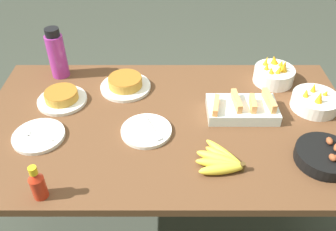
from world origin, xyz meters
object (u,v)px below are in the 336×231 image
object	(u,v)px
hot_sauce_bottle	(38,184)
frittata_plate_side	(62,98)
skillet	(326,156)
banana_bunch	(222,161)
frittata_plate_center	(125,84)
water_bottle	(57,54)
fruit_bowl_citrus	(315,101)
empty_plate_far_left	(39,136)
melon_tray	(242,108)
empty_plate_near_front	(146,131)
fruit_bowl_mango	(274,74)

from	to	relation	value
hot_sauce_bottle	frittata_plate_side	bearing A→B (deg)	95.40
skillet	banana_bunch	bearing A→B (deg)	-128.60
frittata_plate_center	hot_sauce_bottle	distance (m)	0.69
banana_bunch	frittata_plate_center	xyz separation A→B (m)	(-0.41, 0.50, 0.01)
frittata_plate_side	water_bottle	bearing A→B (deg)	104.45
banana_bunch	water_bottle	world-z (taller)	water_bottle
skillet	fruit_bowl_citrus	distance (m)	0.34
banana_bunch	empty_plate_far_left	distance (m)	0.75
melon_tray	empty_plate_near_front	size ratio (longest dim) A/B	1.44
water_bottle	hot_sauce_bottle	bearing A→B (deg)	-81.87
frittata_plate_center	water_bottle	xyz separation A→B (m)	(-0.34, 0.12, 0.10)
skillet	hot_sauce_bottle	bearing A→B (deg)	-122.04
empty_plate_far_left	fruit_bowl_mango	world-z (taller)	fruit_bowl_mango
fruit_bowl_citrus	hot_sauce_bottle	bearing A→B (deg)	-155.66
melon_tray	fruit_bowl_mango	size ratio (longest dim) A/B	1.56
frittata_plate_side	frittata_plate_center	bearing A→B (deg)	20.92
fruit_bowl_mango	fruit_bowl_citrus	bearing A→B (deg)	-57.05
frittata_plate_center	fruit_bowl_mango	size ratio (longest dim) A/B	1.25
frittata_plate_side	empty_plate_near_front	bearing A→B (deg)	-28.04
banana_bunch	skillet	size ratio (longest dim) A/B	0.69
frittata_plate_center	empty_plate_near_front	xyz separation A→B (m)	(0.12, -0.32, -0.02)
skillet	empty_plate_near_front	world-z (taller)	skillet
frittata_plate_center	fruit_bowl_mango	xyz separation A→B (m)	(0.73, 0.06, 0.02)
skillet	frittata_plate_center	bearing A→B (deg)	-162.26
banana_bunch	hot_sauce_bottle	distance (m)	0.66
empty_plate_far_left	skillet	bearing A→B (deg)	-6.90
frittata_plate_side	banana_bunch	bearing A→B (deg)	-29.77
frittata_plate_center	frittata_plate_side	world-z (taller)	frittata_plate_center
frittata_plate_side	hot_sauce_bottle	world-z (taller)	hot_sauce_bottle
fruit_bowl_mango	melon_tray	bearing A→B (deg)	-127.22
fruit_bowl_mango	hot_sauce_bottle	world-z (taller)	hot_sauce_bottle
empty_plate_far_left	banana_bunch	bearing A→B (deg)	-11.66
empty_plate_near_front	hot_sauce_bottle	size ratio (longest dim) A/B	1.49
empty_plate_near_front	fruit_bowl_mango	size ratio (longest dim) A/B	1.09
skillet	empty_plate_far_left	world-z (taller)	skillet
banana_bunch	water_bottle	distance (m)	0.98
frittata_plate_side	empty_plate_far_left	world-z (taller)	frittata_plate_side
frittata_plate_center	water_bottle	distance (m)	0.37
fruit_bowl_citrus	hot_sauce_bottle	xyz separation A→B (m)	(-1.10, -0.50, 0.03)
frittata_plate_side	fruit_bowl_citrus	world-z (taller)	fruit_bowl_citrus
skillet	hot_sauce_bottle	distance (m)	1.04
fruit_bowl_mango	hot_sauce_bottle	distance (m)	1.19
melon_tray	empty_plate_near_front	distance (m)	0.43
frittata_plate_side	melon_tray	bearing A→B (deg)	-6.43
banana_bunch	frittata_plate_side	world-z (taller)	frittata_plate_side
banana_bunch	melon_tray	bearing A→B (deg)	68.00
empty_plate_far_left	frittata_plate_side	bearing A→B (deg)	80.49
frittata_plate_center	fruit_bowl_mango	bearing A→B (deg)	4.64
melon_tray	fruit_bowl_citrus	distance (m)	0.34
empty_plate_near_front	fruit_bowl_mango	distance (m)	0.72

